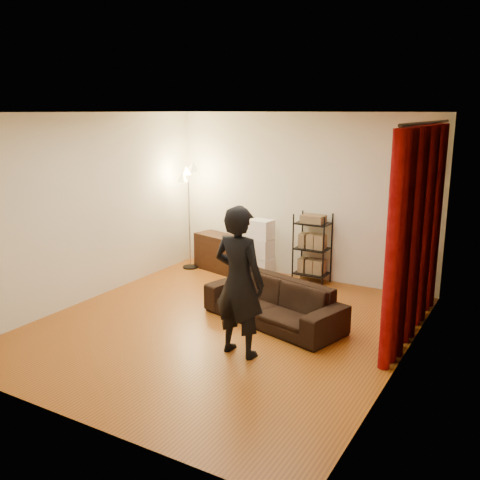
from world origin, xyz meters
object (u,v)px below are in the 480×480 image
Objects in this scene: sofa at (273,302)px; floor_lamp at (189,218)px; media_cabinet at (223,253)px; storage_boxes at (261,248)px; person at (239,282)px; wire_shelf at (312,249)px.

floor_lamp reaches higher than sofa.
storage_boxes reaches higher than media_cabinet.
floor_lamp is (-0.61, -0.12, 0.59)m from media_cabinet.
storage_boxes is at bearing 21.37° from media_cabinet.
person is (0.08, -1.03, 0.58)m from sofa.
person is at bearing -70.22° from sofa.
floor_lamp is (-2.40, 1.52, 0.62)m from sofa.
storage_boxes is (-1.18, 2.76, -0.38)m from person.
floor_lamp is (-2.48, 2.55, 0.04)m from person.
sofa is 1.78× the size of media_cabinet.
wire_shelf is 2.23m from floor_lamp.
media_cabinet reaches higher than sofa.
wire_shelf is (0.89, 0.09, 0.08)m from storage_boxes.
person is at bearing -45.86° from floor_lamp.
wire_shelf is at bearing -79.12° from person.
wire_shelf reaches higher than media_cabinet.
media_cabinet is 0.86m from floor_lamp.
media_cabinet is at bearing 152.93° from sofa.
media_cabinet is 1.60m from wire_shelf.
storage_boxes is 1.38m from floor_lamp.
floor_lamp is at bearing -167.28° from wire_shelf.
wire_shelf is at bearing 5.96° from storage_boxes.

